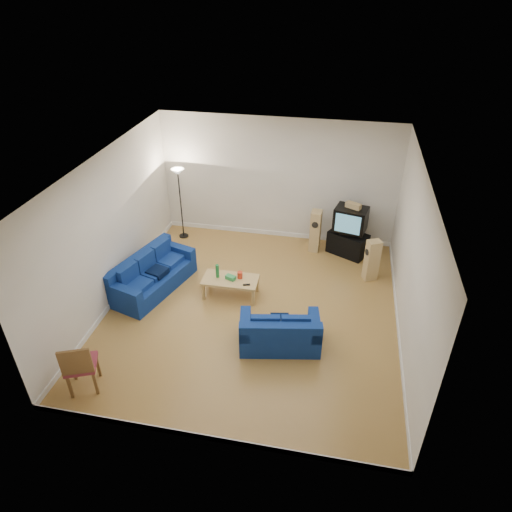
% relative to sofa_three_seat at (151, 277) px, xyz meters
% --- Properties ---
extents(room, '(6.01, 6.51, 3.21)m').
position_rel_sofa_three_seat_xyz_m(room, '(2.38, -0.33, 1.24)').
color(room, olive).
rests_on(room, ground).
extents(sofa_three_seat, '(1.47, 2.26, 0.81)m').
position_rel_sofa_three_seat_xyz_m(sofa_three_seat, '(0.00, 0.00, 0.00)').
color(sofa_three_seat, navy).
rests_on(sofa_three_seat, ground).
extents(sofa_loveseat, '(1.64, 1.10, 0.76)m').
position_rel_sofa_three_seat_xyz_m(sofa_loveseat, '(3.11, -1.30, -0.01)').
color(sofa_loveseat, navy).
rests_on(sofa_loveseat, ground).
extents(coffee_table, '(1.21, 0.62, 0.44)m').
position_rel_sofa_three_seat_xyz_m(coffee_table, '(1.81, 0.07, 0.08)').
color(coffee_table, tan).
rests_on(coffee_table, ground).
extents(bottle, '(0.09, 0.09, 0.32)m').
position_rel_sofa_three_seat_xyz_m(bottle, '(1.52, 0.09, 0.30)').
color(bottle, '#197233').
rests_on(bottle, coffee_table).
extents(tissue_box, '(0.25, 0.19, 0.09)m').
position_rel_sofa_three_seat_xyz_m(tissue_box, '(1.82, 0.06, 0.18)').
color(tissue_box, green).
rests_on(tissue_box, coffee_table).
extents(red_canister, '(0.15, 0.15, 0.16)m').
position_rel_sofa_three_seat_xyz_m(red_canister, '(2.01, 0.15, 0.22)').
color(red_canister, red).
rests_on(red_canister, coffee_table).
extents(remote, '(0.16, 0.09, 0.02)m').
position_rel_sofa_three_seat_xyz_m(remote, '(2.21, -0.08, 0.15)').
color(remote, black).
rests_on(remote, coffee_table).
extents(tv_stand, '(1.08, 0.90, 0.58)m').
position_rel_sofa_three_seat_xyz_m(tv_stand, '(4.28, 2.35, -0.01)').
color(tv_stand, black).
rests_on(tv_stand, ground).
extents(av_receiver, '(0.50, 0.43, 0.11)m').
position_rel_sofa_three_seat_xyz_m(av_receiver, '(4.29, 2.35, 0.33)').
color(av_receiver, black).
rests_on(av_receiver, tv_stand).
extents(television, '(0.87, 0.72, 0.59)m').
position_rel_sofa_three_seat_xyz_m(television, '(4.28, 2.35, 0.68)').
color(television, black).
rests_on(television, av_receiver).
extents(centre_speaker, '(0.40, 0.30, 0.13)m').
position_rel_sofa_three_seat_xyz_m(centre_speaker, '(4.30, 2.37, 1.04)').
color(centre_speaker, tan).
rests_on(centre_speaker, television).
extents(speaker_left, '(0.27, 0.35, 1.09)m').
position_rel_sofa_three_seat_xyz_m(speaker_left, '(3.45, 2.37, 0.25)').
color(speaker_left, tan).
rests_on(speaker_left, ground).
extents(speaker_right, '(0.37, 0.33, 1.01)m').
position_rel_sofa_three_seat_xyz_m(speaker_right, '(4.83, 1.33, 0.20)').
color(speaker_right, tan).
rests_on(speaker_right, ground).
extents(floor_lamp, '(0.33, 0.33, 1.93)m').
position_rel_sofa_three_seat_xyz_m(floor_lamp, '(-0.07, 2.37, 1.29)').
color(floor_lamp, black).
rests_on(floor_lamp, ground).
extents(dining_chair, '(0.66, 0.66, 1.05)m').
position_rel_sofa_three_seat_xyz_m(dining_chair, '(0.01, -3.02, 0.29)').
color(dining_chair, brown).
rests_on(dining_chair, ground).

